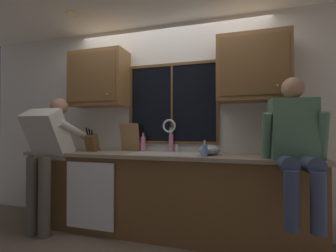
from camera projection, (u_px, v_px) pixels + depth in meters
name	position (u px, v px, depth m)	size (l,w,h in m)	color
back_wall	(169.00, 124.00, 3.18)	(5.68, 0.12, 2.55)	silver
ceiling_downlight_left	(72.00, 14.00, 2.86)	(0.14, 0.14, 0.01)	#FFEAB2
window_glass	(172.00, 104.00, 3.10)	(1.10, 0.02, 0.95)	black
window_frame_top	(172.00, 65.00, 3.10)	(1.17, 0.02, 0.04)	brown
window_frame_bottom	(172.00, 143.00, 3.09)	(1.17, 0.02, 0.04)	brown
window_frame_left	(131.00, 105.00, 3.26)	(0.04, 0.02, 0.95)	brown
window_frame_right	(218.00, 102.00, 2.93)	(0.04, 0.02, 0.95)	brown
window_mullion_center	(172.00, 103.00, 3.09)	(0.02, 0.02, 0.95)	brown
lower_cabinet_run	(160.00, 195.00, 2.83)	(3.28, 0.58, 0.88)	brown
countertop	(160.00, 155.00, 2.82)	(3.34, 0.62, 0.04)	gray
dishwasher_front	(90.00, 196.00, 2.74)	(0.60, 0.02, 0.74)	white
upper_cabinet_left	(99.00, 79.00, 3.24)	(0.76, 0.36, 0.72)	brown
upper_cabinet_right	(253.00, 69.00, 2.67)	(0.76, 0.36, 0.72)	brown
sink	(165.00, 162.00, 2.81)	(0.80, 0.46, 0.21)	#B7B7BC
faucet	(170.00, 131.00, 2.99)	(0.18, 0.09, 0.40)	silver
person_standing	(47.00, 148.00, 2.90)	(0.53, 0.67, 1.59)	#595147
person_sitting_on_counter	(295.00, 140.00, 2.18)	(0.54, 0.62, 1.26)	#384260
knife_block	(92.00, 143.00, 3.11)	(0.12, 0.18, 0.32)	brown
cutting_board	(130.00, 137.00, 3.18)	(0.26, 0.02, 0.36)	#997047
mixing_bowl	(209.00, 150.00, 2.67)	(0.23, 0.23, 0.12)	#8C99A8
soap_dispenser	(205.00, 150.00, 2.51)	(0.06, 0.07, 0.17)	#668CCC
bottle_green_glass	(143.00, 143.00, 3.13)	(0.06, 0.06, 0.24)	pink
bottle_tall_clear	(171.00, 143.00, 3.04)	(0.06, 0.06, 0.28)	pink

